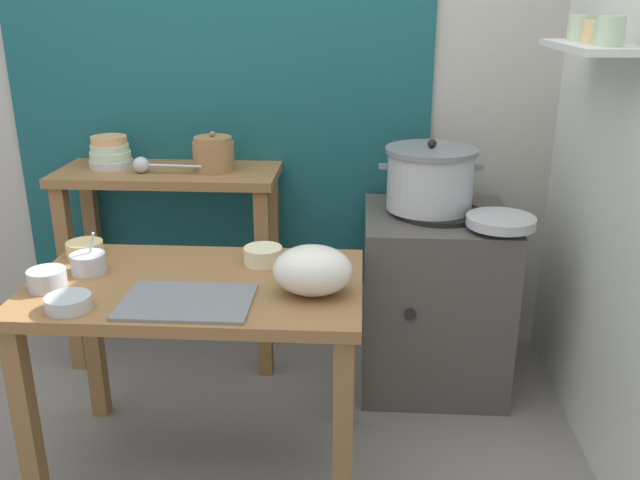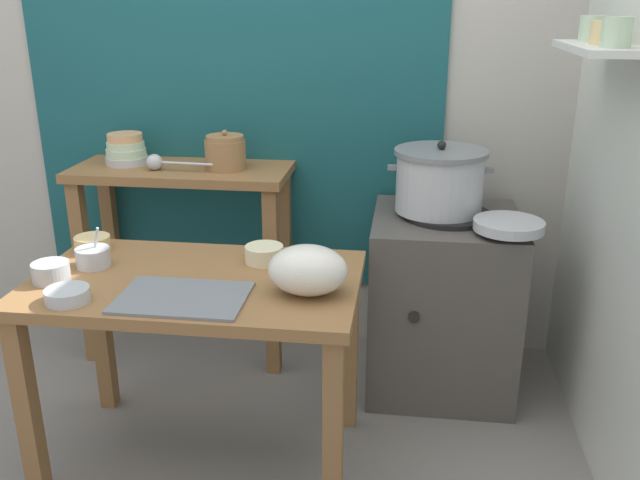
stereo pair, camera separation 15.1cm
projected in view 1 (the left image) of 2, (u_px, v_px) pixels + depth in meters
name	position (u px, v px, depth m)	size (l,w,h in m)	color
ground_plane	(217.00, 470.00, 2.44)	(9.00, 9.00, 0.00)	gray
wall_back	(271.00, 69.00, 3.02)	(4.40, 0.12, 2.60)	#B2ADA3
prep_table	(198.00, 311.00, 2.27)	(1.10, 0.66, 0.72)	olive
back_shelf_table	(171.00, 218.00, 3.01)	(0.96, 0.40, 0.90)	olive
stove_block	(433.00, 298.00, 2.92)	(0.60, 0.61, 0.78)	#4C4742
steamer_pot	(430.00, 178.00, 2.76)	(0.42, 0.37, 0.29)	#B7BABF
clay_pot	(213.00, 154.00, 2.89)	(0.18, 0.18, 0.17)	olive
bowl_stack_enamel	(110.00, 153.00, 2.96)	(0.19, 0.19, 0.14)	#B7BABF
ladle	(144.00, 165.00, 2.87)	(0.30, 0.07, 0.07)	#B7BABF
serving_tray	(187.00, 301.00, 2.07)	(0.40, 0.28, 0.01)	slate
plastic_bag	(313.00, 270.00, 2.11)	(0.25, 0.20, 0.16)	silver
wide_pan	(501.00, 221.00, 2.58)	(0.26, 0.26, 0.04)	#B7BABF
prep_bowl_0	(85.00, 248.00, 2.44)	(0.13, 0.13, 0.05)	#E5C684
prep_bowl_1	(68.00, 302.00, 2.03)	(0.14, 0.14, 0.04)	#B7BABF
prep_bowl_2	(88.00, 262.00, 2.30)	(0.12, 0.12, 0.14)	#B7BABF
prep_bowl_3	(263.00, 255.00, 2.37)	(0.14, 0.14, 0.06)	beige
prep_bowl_4	(47.00, 279.00, 2.17)	(0.12, 0.12, 0.07)	#B7BABF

